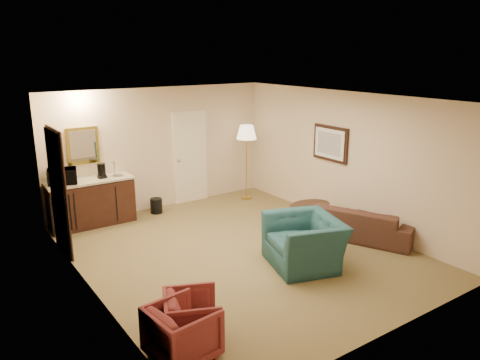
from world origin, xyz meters
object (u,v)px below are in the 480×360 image
(coffee_maker, at_px, (102,171))
(rose_chair_far, at_px, (192,315))
(wetbar_cabinet, at_px, (92,202))
(microwave, at_px, (62,175))
(floor_lamp, at_px, (246,162))
(waste_bin, at_px, (156,206))
(teal_armchair, at_px, (305,234))
(sofa, at_px, (358,217))
(coffee_table, at_px, (309,217))
(rose_chair_near, at_px, (182,330))

(coffee_maker, bearing_deg, rose_chair_far, -76.42)
(wetbar_cabinet, height_order, microwave, microwave)
(floor_lamp, distance_m, microwave, 4.01)
(rose_chair_far, xyz_separation_m, waste_bin, (1.58, 4.43, -0.17))
(teal_armchair, bearing_deg, waste_bin, -149.07)
(sofa, height_order, coffee_maker, coffee_maker)
(wetbar_cabinet, xyz_separation_m, waste_bin, (1.33, -0.07, -0.30))
(coffee_table, distance_m, floor_lamp, 2.38)
(teal_armchair, relative_size, rose_chair_near, 1.72)
(rose_chair_near, relative_size, rose_chair_far, 1.06)
(rose_chair_far, bearing_deg, coffee_table, -39.07)
(floor_lamp, bearing_deg, coffee_table, -93.53)
(sofa, distance_m, coffee_maker, 4.97)
(wetbar_cabinet, relative_size, microwave, 3.15)
(floor_lamp, height_order, coffee_maker, floor_lamp)
(sofa, bearing_deg, rose_chair_far, 80.18)
(wetbar_cabinet, bearing_deg, microwave, -179.87)
(wetbar_cabinet, height_order, floor_lamp, floor_lamp)
(rose_chair_far, distance_m, waste_bin, 4.70)
(teal_armchair, bearing_deg, sofa, 118.06)
(wetbar_cabinet, relative_size, teal_armchair, 1.37)
(floor_lamp, relative_size, coffee_maker, 5.86)
(rose_chair_near, xyz_separation_m, waste_bin, (1.83, 4.65, -0.19))
(microwave, bearing_deg, rose_chair_near, -75.56)
(teal_armchair, relative_size, coffee_maker, 4.07)
(sofa, xyz_separation_m, microwave, (-4.30, 3.41, 0.70))
(wetbar_cabinet, relative_size, sofa, 0.81)
(rose_chair_near, relative_size, microwave, 1.34)
(rose_chair_near, distance_m, coffee_maker, 4.82)
(teal_armchair, bearing_deg, floor_lamp, 176.65)
(wetbar_cabinet, distance_m, coffee_table, 4.25)
(rose_chair_far, xyz_separation_m, coffee_maker, (0.49, 4.48, 0.74))
(floor_lamp, height_order, waste_bin, floor_lamp)
(rose_chair_near, relative_size, coffee_maker, 2.37)
(microwave, height_order, coffee_maker, microwave)
(sofa, xyz_separation_m, rose_chair_far, (-4.05, -1.08, -0.07))
(teal_armchair, distance_m, coffee_maker, 4.23)
(rose_chair_far, relative_size, microwave, 1.26)
(coffee_table, bearing_deg, rose_chair_far, -152.38)
(teal_armchair, bearing_deg, microwave, -126.56)
(waste_bin, bearing_deg, sofa, -53.54)
(wetbar_cabinet, height_order, coffee_maker, coffee_maker)
(teal_armchair, relative_size, coffee_table, 1.38)
(rose_chair_near, relative_size, floor_lamp, 0.40)
(waste_bin, xyz_separation_m, microwave, (-1.83, 0.07, 0.94))
(sofa, height_order, teal_armchair, teal_armchair)
(wetbar_cabinet, height_order, rose_chair_far, wetbar_cabinet)
(rose_chair_near, bearing_deg, floor_lamp, -48.74)
(rose_chair_near, bearing_deg, sofa, -79.62)
(sofa, xyz_separation_m, floor_lamp, (-0.31, 3.09, 0.47))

